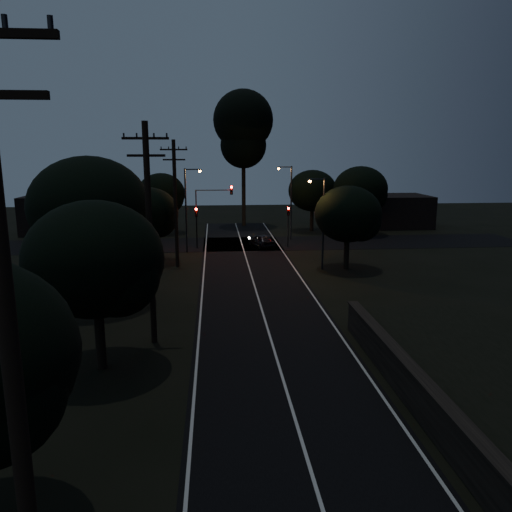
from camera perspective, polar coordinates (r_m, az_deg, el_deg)
road_surface at (r=41.86m, az=-0.81°, el=-1.32°), size 60.00×70.00×0.03m
utility_pole_near at (r=8.85m, az=-26.08°, el=-11.89°), size 2.20×0.30×12.00m
utility_pole_mid at (r=25.03m, az=-12.07°, el=2.75°), size 2.20×0.30×11.00m
utility_pole_far at (r=41.85m, az=-9.19°, el=6.13°), size 2.20×0.30×10.50m
tree_left_b at (r=22.47m, az=-17.48°, el=-0.69°), size 5.98×5.98×7.60m
tree_left_c at (r=32.44m, az=-18.07°, el=5.02°), size 7.39×7.39×9.34m
tree_left_d at (r=44.10m, az=-11.97°, el=4.70°), size 5.17×5.17×6.56m
tree_far_nw at (r=59.92m, az=-10.59°, el=6.93°), size 5.57×5.57×7.06m
tree_far_w at (r=56.67m, az=-16.06°, el=6.82°), size 6.03×6.03×7.69m
tree_far_ne at (r=60.80m, az=6.68°, el=7.31°), size 5.83×5.83×7.37m
tree_far_e at (r=59.08m, az=12.07°, el=7.33°), size 6.22×6.22×7.89m
tree_right_a at (r=41.25m, az=10.75°, el=4.55°), size 5.41×5.41×6.87m
tall_pine at (r=64.69m, az=-1.46°, el=14.39°), size 7.54×7.54×17.13m
building_left at (r=64.31m, az=-20.33°, el=4.60°), size 10.00×8.00×4.40m
building_right at (r=66.99m, az=15.21°, el=5.02°), size 9.00×7.00×4.00m
signal_left at (r=50.01m, az=-6.82°, el=4.08°), size 0.28×0.35×4.10m
signal_right at (r=50.52m, az=3.70°, el=4.22°), size 0.28×0.35×4.10m
signal_mast at (r=49.80m, az=-4.91°, el=5.83°), size 3.70×0.35×6.25m
streetlight_a at (r=47.85m, az=-7.80°, el=5.87°), size 1.66×0.26×8.00m
streetlight_b at (r=54.36m, az=3.84°, el=6.68°), size 1.66×0.26×8.00m
streetlight_c at (r=40.80m, az=7.50°, el=4.43°), size 1.46×0.26×7.50m
car at (r=50.63m, az=0.65°, el=1.77°), size 2.76×4.20×1.33m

